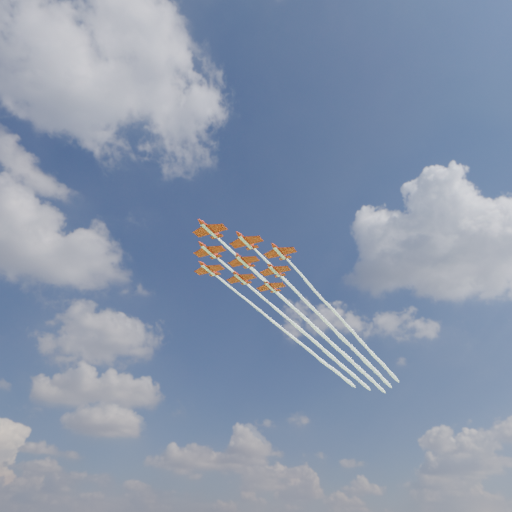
# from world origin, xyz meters

# --- Properties ---
(jet_lead) EXTENTS (126.01, 97.51, 2.80)m
(jet_lead) POSITION_xyz_m (48.37, 33.87, 78.69)
(jet_lead) COLOR red
(jet_row2_port) EXTENTS (126.01, 97.51, 2.80)m
(jet_row2_port) POSITION_xyz_m (60.19, 35.09, 78.69)
(jet_row2_port) COLOR red
(jet_row2_starb) EXTENTS (126.01, 97.51, 2.80)m
(jet_row2_starb) POSITION_xyz_m (52.60, 44.97, 78.69)
(jet_row2_starb) COLOR red
(jet_row3_port) EXTENTS (126.01, 97.51, 2.80)m
(jet_row3_port) POSITION_xyz_m (72.00, 36.31, 78.69)
(jet_row3_port) COLOR red
(jet_row3_centre) EXTENTS (126.01, 97.51, 2.80)m
(jet_row3_centre) POSITION_xyz_m (64.41, 46.19, 78.69)
(jet_row3_centre) COLOR red
(jet_row3_starb) EXTENTS (126.01, 97.51, 2.80)m
(jet_row3_starb) POSITION_xyz_m (56.82, 56.07, 78.69)
(jet_row3_starb) COLOR red
(jet_row4_port) EXTENTS (126.01, 97.51, 2.80)m
(jet_row4_port) POSITION_xyz_m (76.23, 47.41, 78.69)
(jet_row4_port) COLOR red
(jet_row4_starb) EXTENTS (126.01, 97.51, 2.80)m
(jet_row4_starb) POSITION_xyz_m (68.64, 57.29, 78.69)
(jet_row4_starb) COLOR red
(jet_tail) EXTENTS (126.01, 97.51, 2.80)m
(jet_tail) POSITION_xyz_m (80.45, 58.51, 78.69)
(jet_tail) COLOR red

